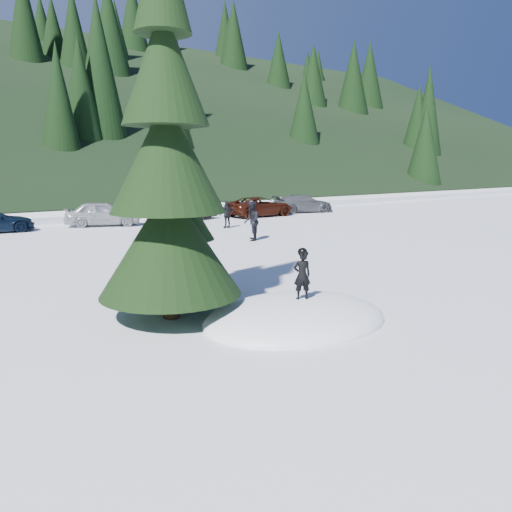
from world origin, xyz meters
TOP-DOWN VIEW (x-y plane):
  - ground at (0.00, 0.00)m, footprint 200.00×200.00m
  - snow_mound at (0.00, 0.00)m, footprint 4.48×3.52m
  - spruce_tall at (-2.20, 1.80)m, footprint 3.20×3.20m
  - spruce_short at (-1.20, 3.20)m, footprint 2.20×2.20m
  - child_skier at (0.12, -0.05)m, footprint 0.47×0.40m
  - adult_0 at (6.08, 10.27)m, footprint 1.07×1.12m
  - adult_1 at (7.67, 14.79)m, footprint 0.90×0.40m
  - car_4 at (2.46, 19.73)m, footprint 4.47×3.13m
  - car_5 at (7.66, 19.24)m, footprint 4.30×2.66m
  - car_6 at (12.80, 18.74)m, footprint 4.74×2.22m
  - car_7 at (17.01, 19.13)m, footprint 4.76×2.89m

SIDE VIEW (x-z plane):
  - ground at x=0.00m, z-range 0.00..0.00m
  - snow_mound at x=0.00m, z-range -0.48..0.48m
  - car_7 at x=17.01m, z-range 0.00..1.29m
  - car_6 at x=12.80m, z-range 0.00..1.31m
  - car_5 at x=7.66m, z-range 0.00..1.34m
  - car_4 at x=2.46m, z-range 0.00..1.41m
  - adult_1 at x=7.67m, z-range 0.00..1.50m
  - adult_0 at x=6.08m, z-range 0.00..1.81m
  - child_skier at x=0.12m, z-range 0.48..1.58m
  - spruce_short at x=-1.20m, z-range -0.58..4.79m
  - spruce_tall at x=-2.20m, z-range -0.98..7.62m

